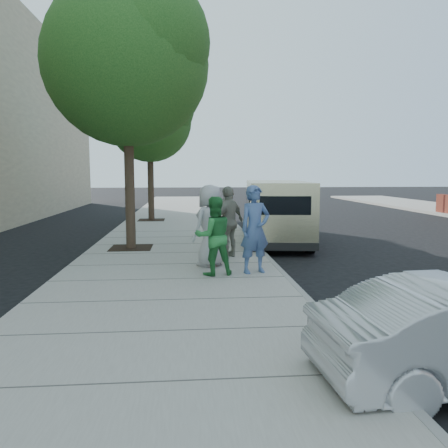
{
  "coord_description": "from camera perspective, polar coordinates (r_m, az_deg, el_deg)",
  "views": [
    {
      "loc": [
        -0.67,
        -10.41,
        2.34
      ],
      "look_at": [
        0.23,
        0.06,
        1.1
      ],
      "focal_mm": 35.0,
      "sensor_mm": 36.0,
      "label": 1
    }
  ],
  "objects": [
    {
      "name": "ground",
      "position": [
        10.69,
        -1.22,
        -5.92
      ],
      "size": [
        120.0,
        120.0,
        0.0
      ],
      "primitive_type": "plane",
      "color": "black",
      "rests_on": "ground"
    },
    {
      "name": "sidewalk",
      "position": [
        10.66,
        -6.62,
        -5.59
      ],
      "size": [
        5.0,
        60.0,
        0.15
      ],
      "primitive_type": "cube",
      "color": "gray",
      "rests_on": "ground"
    },
    {
      "name": "curb_face",
      "position": [
        10.86,
        6.41,
        -5.35
      ],
      "size": [
        0.12,
        60.0,
        0.16
      ],
      "primitive_type": "cube",
      "color": "gray",
      "rests_on": "ground"
    },
    {
      "name": "tree_near",
      "position": [
        13.3,
        -12.42,
        20.52
      ],
      "size": [
        4.62,
        4.6,
        7.53
      ],
      "color": "black",
      "rests_on": "sidewalk"
    },
    {
      "name": "tree_far",
      "position": [
        20.63,
        -9.57,
        13.71
      ],
      "size": [
        3.92,
        3.8,
        6.49
      ],
      "color": "black",
      "rests_on": "sidewalk"
    },
    {
      "name": "parking_meter",
      "position": [
        11.53,
        3.72,
        0.84
      ],
      "size": [
        0.3,
        0.16,
        1.4
      ],
      "rotation": [
        0.0,
        0.0,
        -0.21
      ],
      "color": "gray",
      "rests_on": "sidewalk"
    },
    {
      "name": "van",
      "position": [
        14.64,
        6.84,
        1.77
      ],
      "size": [
        2.43,
        5.7,
        2.06
      ],
      "rotation": [
        0.0,
        0.0,
        -0.11
      ],
      "color": "beige",
      "rests_on": "ground"
    },
    {
      "name": "person_officer",
      "position": [
        9.54,
        4.07,
        -0.7
      ],
      "size": [
        0.81,
        0.67,
        1.92
      ],
      "primitive_type": "imported",
      "rotation": [
        0.0,
        0.0,
        0.34
      ],
      "color": "#456194",
      "rests_on": "sidewalk"
    },
    {
      "name": "person_green_shirt",
      "position": [
        9.33,
        -1.36,
        -1.57
      ],
      "size": [
        0.94,
        0.8,
        1.69
      ],
      "primitive_type": "imported",
      "rotation": [
        0.0,
        0.0,
        3.36
      ],
      "color": "#2B853D",
      "rests_on": "sidewalk"
    },
    {
      "name": "person_gray_shirt",
      "position": [
        10.22,
        -1.79,
        -0.21
      ],
      "size": [
        1.11,
        1.07,
        1.91
      ],
      "primitive_type": "imported",
      "rotation": [
        0.0,
        0.0,
        3.83
      ],
      "color": "#B1B1B4",
      "rests_on": "sidewalk"
    },
    {
      "name": "person_striped_polo",
      "position": [
        11.3,
        0.64,
        0.29
      ],
      "size": [
        1.08,
        1.09,
        1.85
      ],
      "primitive_type": "imported",
      "rotation": [
        0.0,
        0.0,
        3.95
      ],
      "color": "gray",
      "rests_on": "sidewalk"
    }
  ]
}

